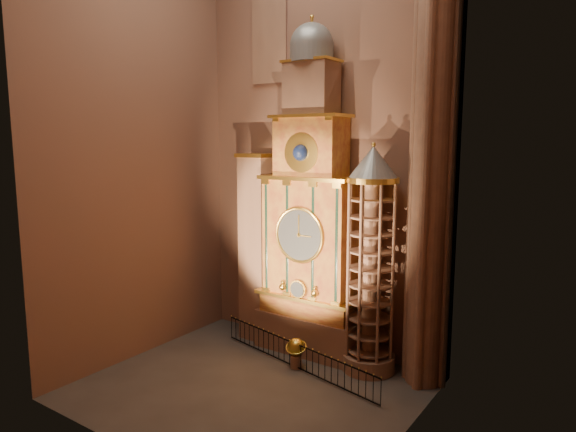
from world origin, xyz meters
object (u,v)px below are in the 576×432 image
Objects in this scene: stair_turret at (371,262)px; iron_railing at (295,355)px; portrait_tower at (257,247)px; celestial_globe at (296,350)px; astronomical_clock at (310,225)px.

stair_turret reaches higher than iron_railing.
portrait_tower reaches higher than celestial_globe.
astronomical_clock is 1.64× the size of portrait_tower.
stair_turret is 5.79m from iron_railing.
astronomical_clock is 3.78m from stair_turret.
astronomical_clock is 6.41m from iron_railing.
stair_turret is (6.90, -0.28, 0.12)m from portrait_tower.
celestial_globe is (-2.97, -1.80, -4.39)m from stair_turret.
iron_railing is at bearing -75.91° from astronomical_clock.
astronomical_clock is at bearing 104.09° from iron_railing.
astronomical_clock is 11.35× the size of celestial_globe.
iron_railing is (0.54, -2.16, -6.01)m from astronomical_clock.
astronomical_clock is at bearing 175.70° from stair_turret.
astronomical_clock is 1.69× the size of iron_railing.
iron_railing is (-2.96, -1.90, -4.60)m from stair_turret.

